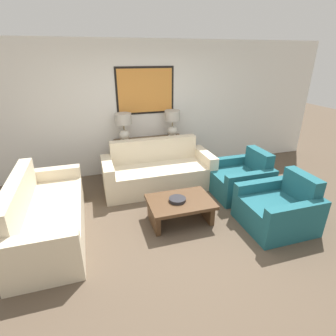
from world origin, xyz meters
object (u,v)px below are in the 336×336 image
Objects in this scene: couch_by_back_wall at (158,172)px; armchair_near_back_wall at (240,179)px; coffee_table at (180,206)px; decorative_bowl at (177,200)px; console_table at (150,156)px; armchair_near_camera at (278,209)px; couch_by_side at (46,216)px; table_lamp_left at (124,124)px; table_lamp_right at (172,120)px.

couch_by_back_wall is 2.17× the size of armchair_near_back_wall.
coffee_table is at bearing -158.70° from armchair_near_back_wall.
couch_by_back_wall is 8.07× the size of decorative_bowl.
armchair_near_camera is (1.37, -2.42, -0.11)m from console_table.
armchair_near_back_wall is at bearing 5.26° from couch_by_side.
table_lamp_left is 1.01m from table_lamp_right.
couch_by_back_wall is at bearing 91.13° from coffee_table.
table_lamp_left is 2.19× the size of decorative_bowl.
table_lamp_left is 3.17m from armchair_near_camera.
couch_by_side reaches higher than console_table.
armchair_near_camera is (3.24, -0.75, -0.03)m from couch_by_side.
console_table is 0.89m from table_lamp_left.
table_lamp_right is at bearing 122.28° from armchair_near_back_wall.
decorative_bowl is 0.27× the size of armchair_near_camera.
couch_by_side reaches higher than coffee_table.
armchair_near_back_wall is (1.35, 0.52, 0.01)m from coffee_table.
couch_by_back_wall is 1.22m from decorative_bowl.
console_table is at bearing 90.72° from coffee_table.
table_lamp_left is at bearing 180.00° from table_lamp_right.
couch_by_back_wall is 1.53m from armchair_near_back_wall.
table_lamp_left is at bearing 143.79° from armchair_near_back_wall.
couch_by_back_wall and couch_by_side have the same top height.
decorative_bowl is 0.27× the size of armchair_near_back_wall.
table_lamp_left is 1.18m from couch_by_back_wall.
table_lamp_right reaches higher than coffee_table.
armchair_near_camera is at bearing -70.31° from table_lamp_right.
couch_by_back_wall is at bearing 88.77° from decorative_bowl.
table_lamp_left is 2.47m from armchair_near_back_wall.
armchair_near_back_wall is (1.37, -1.37, -0.11)m from console_table.
decorative_bowl is at bearing -75.92° from table_lamp_left.
table_lamp_right is at bearing 0.00° from table_lamp_left.
table_lamp_right is 0.27× the size of couch_by_side.
table_lamp_right is at bearing 35.13° from couch_by_side.
console_table is 5.62× the size of decorative_bowl.
table_lamp_left reaches higher than console_table.
decorative_bowl is at bearing 159.65° from armchair_near_camera.
couch_by_back_wall is at bearing -126.12° from table_lamp_right.
couch_by_side is 1.91m from coffee_table.
table_lamp_right is (0.50, -0.00, 0.73)m from console_table.
table_lamp_right is (1.01, 0.00, 0.00)m from table_lamp_left.
table_lamp_left is (-0.50, -0.00, 0.73)m from console_table.
coffee_table is at bearing 158.70° from armchair_near_camera.
table_lamp_left is at bearing 104.08° from decorative_bowl.
coffee_table is at bearing 8.05° from decorative_bowl.
console_table is at bearing 41.77° from couch_by_side.
armchair_near_camera is at bearing -21.30° from coffee_table.
console_table reaches higher than coffee_table.
couch_by_side is 8.07× the size of decorative_bowl.
couch_by_side is 2.17× the size of armchair_near_back_wall.
couch_by_side is at bearing 173.17° from coffee_table.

